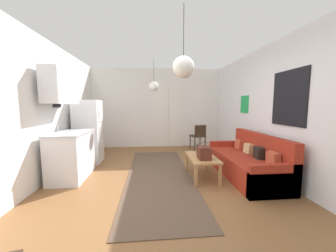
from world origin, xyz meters
name	(u,v)px	position (x,y,z in m)	size (l,w,h in m)	color
ground_plane	(165,192)	(0.00, 0.00, -0.05)	(4.94, 7.44, 0.10)	brown
wall_back	(158,108)	(0.02, 3.47, 1.33)	(4.54, 0.13, 2.67)	white
wall_right	(291,111)	(2.22, 0.00, 1.34)	(0.12, 7.04, 2.67)	silver
wall_left	(21,112)	(-2.22, 0.00, 1.34)	(0.12, 7.04, 2.67)	white
area_rug	(159,175)	(-0.07, 0.65, 0.01)	(1.26, 3.78, 0.01)	brown
couch	(248,163)	(1.73, 0.45, 0.27)	(0.83, 1.97, 0.86)	maroon
coffee_table	(202,159)	(0.77, 0.46, 0.37)	(0.52, 0.91, 0.43)	#B27F4C
bamboo_vase	(198,149)	(0.75, 0.66, 0.53)	(0.09, 0.09, 0.42)	#2D2D33
handbag	(204,153)	(0.76, 0.28, 0.55)	(0.23, 0.27, 0.34)	#512319
refrigerator	(88,132)	(-1.78, 1.74, 0.78)	(0.62, 0.59, 1.56)	white
kitchen_counter	(69,138)	(-1.82, 0.70, 0.80)	(0.61, 1.06, 2.11)	silver
accent_chair	(199,135)	(1.29, 2.73, 0.48)	(0.50, 0.48, 0.82)	#382619
pendant_lamp_near	(183,67)	(0.18, -0.69, 1.91)	(0.28, 0.28, 0.90)	black
pendant_lamp_far	(154,86)	(-0.13, 2.18, 1.95)	(0.26, 0.26, 0.85)	black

